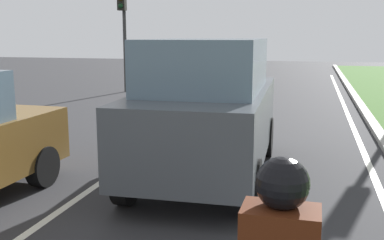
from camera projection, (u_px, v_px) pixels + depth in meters
ground_plane at (214, 123)px, 12.35m from camera, size 60.00×60.00×0.00m
lane_line_center at (189, 121)px, 12.53m from camera, size 0.12×32.00×0.01m
lane_line_right_edge at (354, 129)px, 11.45m from camera, size 0.12×32.00×0.01m
curb_right at (375, 128)px, 11.32m from camera, size 0.24×48.00×0.12m
car_suv_ahead at (208, 108)px, 7.45m from camera, size 2.10×4.56×2.28m
traffic_light_overhead_left at (123, 17)px, 18.37m from camera, size 0.32×0.50×4.59m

